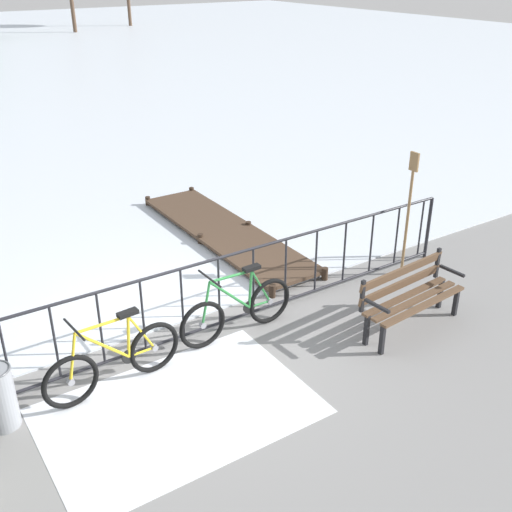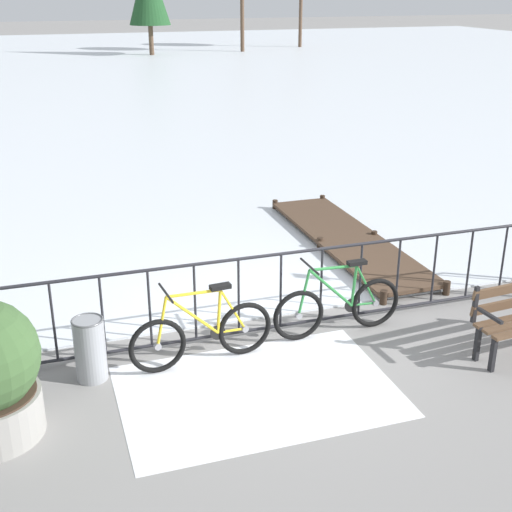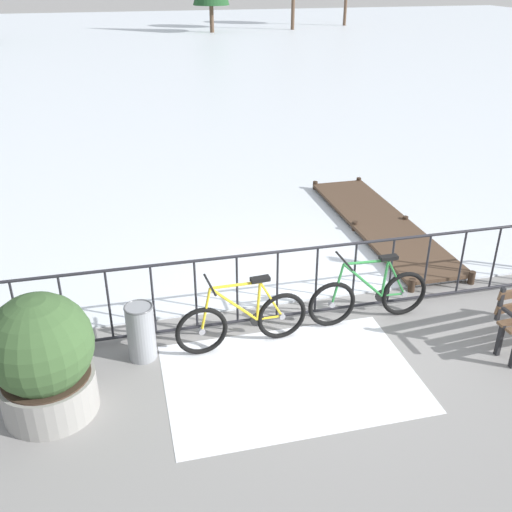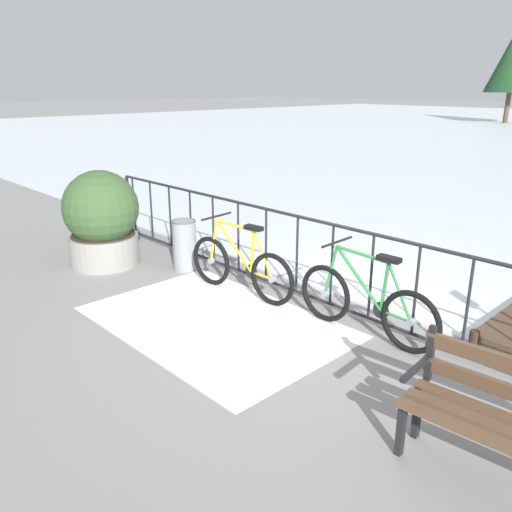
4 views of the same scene
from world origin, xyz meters
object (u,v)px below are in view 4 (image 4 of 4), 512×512
(bicycle_near_railing, at_px, (366,304))
(planter_with_shrub, at_px, (102,219))
(trash_bin, at_px, (185,245))
(bicycle_second, at_px, (240,267))

(bicycle_near_railing, relative_size, planter_with_shrub, 1.22)
(planter_with_shrub, bearing_deg, trash_bin, 35.02)
(planter_with_shrub, distance_m, trash_bin, 1.29)
(bicycle_second, xyz_separation_m, trash_bin, (-1.25, 0.05, 0.00))
(bicycle_second, height_order, trash_bin, bicycle_second)
(bicycle_second, bearing_deg, planter_with_shrub, -163.69)
(bicycle_near_railing, xyz_separation_m, trash_bin, (-3.02, -0.13, 0.00))
(bicycle_second, xyz_separation_m, planter_with_shrub, (-2.27, -0.67, 0.32))
(planter_with_shrub, height_order, trash_bin, planter_with_shrub)
(bicycle_near_railing, height_order, trash_bin, bicycle_near_railing)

